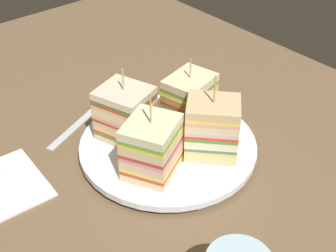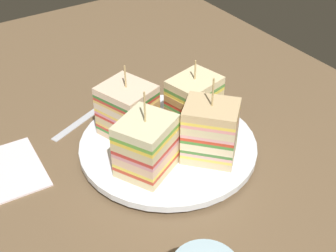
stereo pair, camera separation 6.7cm
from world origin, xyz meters
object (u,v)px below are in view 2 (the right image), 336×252
(sandwich_wedge_0, at_px, (210,131))
(chip_pile, at_px, (167,141))
(plate, at_px, (168,146))
(sandwich_wedge_1, at_px, (194,101))
(sandwich_wedge_2, at_px, (128,111))
(sandwich_wedge_3, at_px, (146,146))
(spoon, at_px, (100,106))

(sandwich_wedge_0, bearing_deg, chip_pile, -1.22)
(plate, distance_m, sandwich_wedge_0, 0.08)
(sandwich_wedge_1, distance_m, sandwich_wedge_2, 0.10)
(sandwich_wedge_0, distance_m, sandwich_wedge_3, 0.09)
(spoon, bearing_deg, sandwich_wedge_3, -119.72)
(chip_pile, bearing_deg, sandwich_wedge_2, -156.86)
(sandwich_wedge_2, bearing_deg, plate, 14.93)
(chip_pile, xyz_separation_m, spoon, (-0.17, -0.02, -0.03))
(sandwich_wedge_1, height_order, chip_pile, sandwich_wedge_1)
(plate, relative_size, chip_pile, 4.03)
(plate, relative_size, spoon, 1.82)
(sandwich_wedge_2, xyz_separation_m, sandwich_wedge_3, (0.09, -0.02, 0.00))
(sandwich_wedge_0, height_order, sandwich_wedge_2, sandwich_wedge_0)
(sandwich_wedge_3, bearing_deg, plate, 2.84)
(sandwich_wedge_3, bearing_deg, sandwich_wedge_2, 49.70)
(sandwich_wedge_0, bearing_deg, plate, -13.04)
(sandwich_wedge_1, height_order, sandwich_wedge_3, sandwich_wedge_3)
(sandwich_wedge_3, distance_m, chip_pile, 0.06)
(plate, bearing_deg, sandwich_wedge_3, -60.01)
(plate, bearing_deg, chip_pile, -37.78)
(plate, xyz_separation_m, sandwich_wedge_0, (0.06, 0.03, 0.05))
(sandwich_wedge_1, bearing_deg, spoon, -69.46)
(plate, distance_m, sandwich_wedge_2, 0.08)
(sandwich_wedge_1, xyz_separation_m, spoon, (-0.14, -0.09, -0.05))
(sandwich_wedge_3, bearing_deg, sandwich_wedge_0, -42.27)
(sandwich_wedge_0, xyz_separation_m, spoon, (-0.22, -0.06, -0.06))
(plate, bearing_deg, sandwich_wedge_0, 29.82)
(sandwich_wedge_1, distance_m, spoon, 0.18)
(sandwich_wedge_3, bearing_deg, spoon, 55.92)
(plate, xyz_separation_m, sandwich_wedge_3, (0.03, -0.06, 0.05))
(sandwich_wedge_0, bearing_deg, spoon, -26.44)
(sandwich_wedge_1, bearing_deg, sandwich_wedge_3, 11.72)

